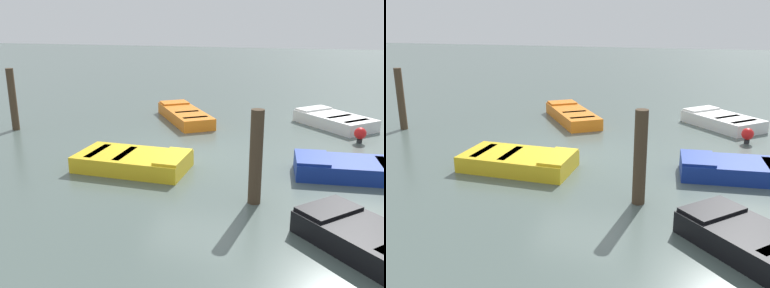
# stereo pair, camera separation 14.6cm
# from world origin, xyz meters

# --- Properties ---
(ground_plane) EXTENTS (80.00, 80.00, 0.00)m
(ground_plane) POSITION_xyz_m (0.00, 0.00, 0.00)
(ground_plane) COLOR #4C5B56
(rowboat_yellow) EXTENTS (2.82, 1.60, 0.46)m
(rowboat_yellow) POSITION_xyz_m (-1.17, -1.35, 0.22)
(rowboat_yellow) COLOR gold
(rowboat_yellow) RESTS_ON ground_plane
(rowboat_orange) EXTENTS (2.77, 3.44, 0.46)m
(rowboat_orange) POSITION_xyz_m (-1.27, 3.93, 0.22)
(rowboat_orange) COLOR orange
(rowboat_orange) RESTS_ON ground_plane
(rowboat_white) EXTENTS (2.85, 2.92, 0.46)m
(rowboat_white) POSITION_xyz_m (3.99, 4.42, 0.22)
(rowboat_white) COLOR silver
(rowboat_white) RESTS_ON ground_plane
(rowboat_blue) EXTENTS (3.62, 1.52, 0.46)m
(rowboat_blue) POSITION_xyz_m (4.50, -0.54, 0.22)
(rowboat_blue) COLOR navy
(rowboat_blue) RESTS_ON ground_plane
(rowboat_black) EXTENTS (2.94, 2.95, 0.46)m
(rowboat_black) POSITION_xyz_m (4.21, -4.31, 0.22)
(rowboat_black) COLOR black
(rowboat_black) RESTS_ON ground_plane
(mooring_piling_far_right) EXTENTS (0.27, 0.27, 1.98)m
(mooring_piling_far_right) POSITION_xyz_m (1.99, -2.64, 0.99)
(mooring_piling_far_right) COLOR #423323
(mooring_piling_far_right) RESTS_ON ground_plane
(mooring_piling_mid_right) EXTENTS (0.24, 0.24, 2.06)m
(mooring_piling_mid_right) POSITION_xyz_m (-6.46, 1.30, 1.03)
(mooring_piling_mid_right) COLOR #423323
(mooring_piling_mid_right) RESTS_ON ground_plane
(marker_buoy) EXTENTS (0.36, 0.36, 0.48)m
(marker_buoy) POSITION_xyz_m (4.62, 2.48, 0.29)
(marker_buoy) COLOR #262626
(marker_buoy) RESTS_ON ground_plane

